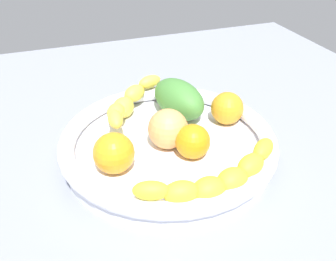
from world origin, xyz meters
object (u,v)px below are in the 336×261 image
object	(u,v)px
fruit_bowl	(168,145)
orange_mid_left	(227,108)
banana_draped_left	(127,103)
banana_draped_right	(217,179)
orange_mid_right	(193,142)
orange_front	(114,153)
peach_blush	(165,128)
mango_green	(179,99)

from	to	relation	value
fruit_bowl	orange_mid_left	distance (cm)	13.30
banana_draped_left	banana_draped_right	distance (cm)	25.69
orange_mid_right	orange_mid_left	bearing A→B (deg)	127.15
orange_front	orange_mid_left	world-z (taller)	orange_front
orange_front	orange_mid_right	bearing A→B (deg)	86.87
peach_blush	mango_green	distance (cm)	10.15
banana_draped_right	orange_front	bearing A→B (deg)	-130.40
peach_blush	orange_mid_left	bearing A→B (deg)	103.11
banana_draped_left	orange_mid_left	bearing A→B (deg)	64.44
banana_draped_right	peach_blush	distance (cm)	14.29
orange_mid_left	mango_green	bearing A→B (deg)	-126.66
orange_front	orange_mid_right	distance (cm)	12.50
orange_front	peach_blush	xyz separation A→B (cm)	(-3.76, 9.38, 0.17)
banana_draped_right	orange_front	world-z (taller)	orange_front
banana_draped_right	orange_mid_right	size ratio (longest dim) A/B	4.30
banana_draped_right	peach_blush	xyz separation A→B (cm)	(-14.02, -2.68, 0.46)
banana_draped_right	orange_mid_right	world-z (taller)	orange_mid_right
orange_mid_left	banana_draped_right	bearing A→B (deg)	-31.02
fruit_bowl	orange_mid_right	bearing A→B (deg)	34.13
banana_draped_left	orange_mid_right	world-z (taller)	orange_mid_right
fruit_bowl	mango_green	xyz separation A→B (cm)	(-8.86, 5.28, 3.25)
banana_draped_left	orange_mid_left	xyz separation A→B (cm)	(7.89, 16.49, -0.02)
fruit_bowl	peach_blush	xyz separation A→B (cm)	(-0.43, -0.38, 3.12)
fruit_bowl	orange_mid_left	size ratio (longest dim) A/B	6.08
banana_draped_right	orange_mid_right	xyz separation A→B (cm)	(-9.58, 0.41, -0.07)
banana_draped_right	orange_mid_left	distance (cm)	19.88
fruit_bowl	banana_draped_right	world-z (taller)	banana_draped_right
orange_mid_right	mango_green	distance (cm)	13.14
peach_blush	mango_green	xyz separation A→B (cm)	(-8.43, 5.65, 0.13)
banana_draped_left	banana_draped_right	world-z (taller)	banana_draped_left
fruit_bowl	orange_mid_left	bearing A→B (deg)	105.35
banana_draped_right	orange_mid_left	xyz separation A→B (cm)	(-17.04, 10.25, 0.09)
fruit_bowl	orange_mid_right	distance (cm)	5.49
mango_green	banana_draped_left	bearing A→B (deg)	-105.00
orange_mid_right	mango_green	xyz separation A→B (cm)	(-12.87, 2.56, 0.66)
fruit_bowl	peach_blush	distance (cm)	3.17
banana_draped_left	banana_draped_right	size ratio (longest dim) A/B	0.67
banana_draped_left	peach_blush	distance (cm)	11.47
orange_mid_right	banana_draped_left	bearing A→B (deg)	-156.55
banana_draped_left	peach_blush	world-z (taller)	peach_blush
orange_front	orange_mid_right	world-z (taller)	orange_front
orange_mid_left	orange_mid_right	size ratio (longest dim) A/B	1.06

